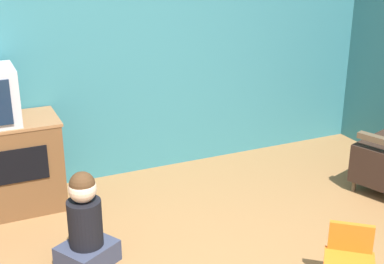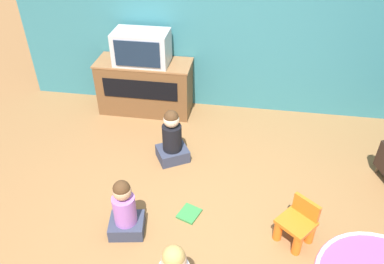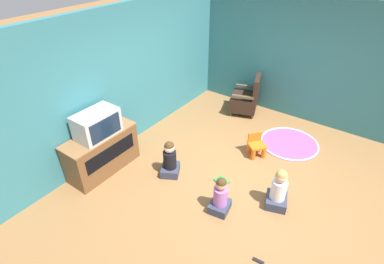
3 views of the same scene
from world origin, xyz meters
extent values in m
cube|color=teal|center=(-0.12, 2.39, 1.32)|extent=(5.76, 0.12, 2.64)
cylinder|color=brown|center=(1.80, 1.13, 0.05)|extent=(0.04, 0.04, 0.10)
cube|color=orange|center=(0.78, -0.01, 0.23)|extent=(0.41, 0.41, 0.04)
cube|color=orange|center=(0.86, 0.09, 0.35)|extent=(0.23, 0.20, 0.19)
cube|color=#33384C|center=(-0.59, 1.00, 0.08)|extent=(0.45, 0.44, 0.15)
cylinder|color=black|center=(-0.59, 1.00, 0.32)|extent=(0.23, 0.23, 0.33)
sphere|color=beige|center=(-0.59, 1.00, 0.57)|extent=(0.18, 0.18, 0.18)
sphere|color=#472D19|center=(-0.59, 1.00, 0.60)|extent=(0.17, 0.17, 0.17)
camera|label=1|loc=(-1.24, -2.12, 2.11)|focal=50.00mm
camera|label=2|loc=(0.19, -2.44, 2.91)|focal=35.00mm
camera|label=3|loc=(-3.66, -1.67, 3.59)|focal=28.00mm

